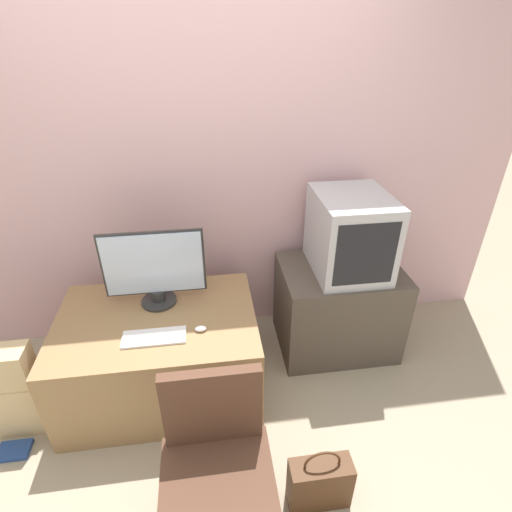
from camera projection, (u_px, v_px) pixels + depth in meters
name	position (u px, v px, depth m)	size (l,w,h in m)	color
ground_plane	(216.00, 484.00, 2.05)	(12.00, 12.00, 0.00)	tan
wall_back	(195.00, 160.00, 2.53)	(4.40, 0.05, 2.60)	beige
desk	(161.00, 354.00, 2.47)	(1.16, 0.81, 0.57)	#937047
side_stand	(337.00, 307.00, 2.81)	(0.80, 0.58, 0.64)	#4C4238
main_monitor	(154.00, 268.00, 2.34)	(0.60, 0.21, 0.48)	#2D2D2D
keyboard	(154.00, 337.00, 2.17)	(0.34, 0.14, 0.01)	white
mouse	(201.00, 329.00, 2.22)	(0.06, 0.04, 0.03)	silver
crt_tv	(350.00, 234.00, 2.52)	(0.45, 0.54, 0.51)	#B7B7BC
office_chair	(218.00, 479.00, 1.71)	(0.52, 0.52, 0.84)	#333333
cardboard_box_lower	(17.00, 404.00, 2.27)	(0.34, 0.17, 0.35)	#D1B27F
cardboard_box_upper	(1.00, 368.00, 2.13)	(0.29, 0.16, 0.23)	#D1B27F
handbag	(320.00, 483.00, 1.91)	(0.30, 0.12, 0.38)	#4C2D19
book	(14.00, 451.00, 2.20)	(0.17, 0.12, 0.02)	navy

